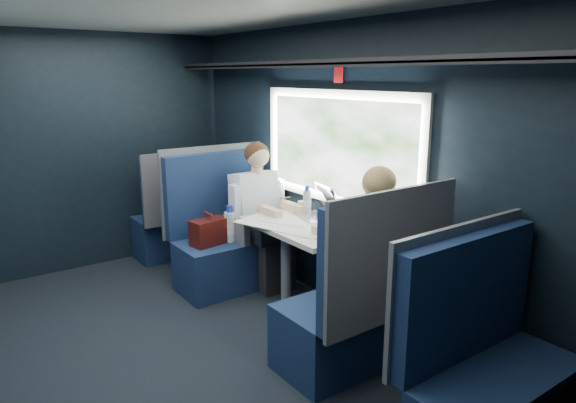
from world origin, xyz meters
TOP-DOWN VIEW (x-y plane):
  - ground at (0.00, 0.00)m, footprint 2.80×4.20m
  - room_shell at (0.02, 0.00)m, footprint 3.00×4.40m
  - table at (1.03, 0.00)m, footprint 0.62×1.00m
  - seat_bay_near at (0.84, 0.87)m, footprint 1.04×0.62m
  - seat_bay_far at (0.85, -0.87)m, footprint 1.04×0.62m
  - seat_row_front at (0.85, 1.80)m, footprint 1.04×0.51m
  - seat_row_back at (0.85, -1.80)m, footprint 1.04×0.51m
  - man at (1.10, 0.70)m, footprint 0.53×0.56m
  - woman at (1.10, -0.71)m, footprint 0.53×0.56m
  - papers at (1.00, 0.10)m, footprint 0.75×0.90m
  - laptop at (1.30, 0.10)m, footprint 0.34×0.40m
  - bottle_small at (1.29, 0.26)m, footprint 0.07×0.07m
  - cup at (1.27, 0.31)m, footprint 0.07×0.07m

SIDE VIEW (x-z plane):
  - ground at x=0.00m, z-range -0.01..0.00m
  - seat_row_front at x=0.85m, z-range -0.17..0.99m
  - seat_row_back at x=0.85m, z-range -0.17..0.99m
  - seat_bay_far at x=0.85m, z-range -0.22..1.04m
  - seat_bay_near at x=0.84m, z-range -0.21..1.05m
  - table at x=1.03m, z-range 0.29..1.03m
  - man at x=1.10m, z-range 0.06..1.38m
  - woman at x=1.10m, z-range 0.07..1.39m
  - papers at x=1.00m, z-range 0.74..0.75m
  - cup at x=1.27m, z-range 0.74..0.83m
  - laptop at x=1.30m, z-range 0.68..0.95m
  - bottle_small at x=1.29m, z-range 0.73..0.96m
  - room_shell at x=0.02m, z-range 0.28..2.68m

